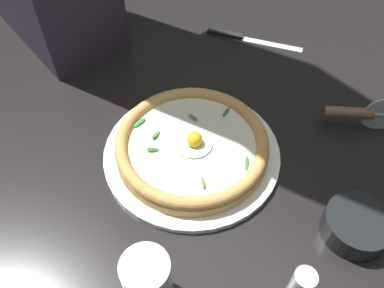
% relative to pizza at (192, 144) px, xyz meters
% --- Properties ---
extents(ground_plane, '(2.40, 2.40, 0.03)m').
position_rel_pizza_xyz_m(ground_plane, '(0.00, 0.01, -0.05)').
color(ground_plane, black).
rests_on(ground_plane, ground).
extents(pizza_plate, '(0.34, 0.34, 0.01)m').
position_rel_pizza_xyz_m(pizza_plate, '(-0.00, -0.00, -0.03)').
color(pizza_plate, white).
rests_on(pizza_plate, ground).
extents(pizza, '(0.29, 0.29, 0.05)m').
position_rel_pizza_xyz_m(pizza, '(0.00, 0.00, 0.00)').
color(pizza, tan).
rests_on(pizza, pizza_plate).
extents(side_bowl, '(0.11, 0.11, 0.04)m').
position_rel_pizza_xyz_m(side_bowl, '(-0.07, 0.31, -0.01)').
color(side_bowl, black).
rests_on(side_bowl, ground).
extents(pizza_cutter, '(0.11, 0.13, 0.08)m').
position_rel_pizza_xyz_m(pizza_cutter, '(-0.28, 0.19, 0.01)').
color(pizza_cutter, silver).
rests_on(pizza_cutter, ground).
extents(table_knife, '(0.12, 0.23, 0.01)m').
position_rel_pizza_xyz_m(table_knife, '(-0.36, -0.17, -0.03)').
color(table_knife, silver).
rests_on(table_knife, ground).
extents(drinking_glass, '(0.07, 0.07, 0.12)m').
position_rel_pizza_xyz_m(drinking_glass, '(0.24, 0.14, 0.02)').
color(drinking_glass, silver).
rests_on(drinking_glass, ground).
extents(pepper_shaker, '(0.03, 0.03, 0.09)m').
position_rel_pizza_xyz_m(pepper_shaker, '(0.09, 0.30, 0.01)').
color(pepper_shaker, silver).
rests_on(pepper_shaker, ground).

